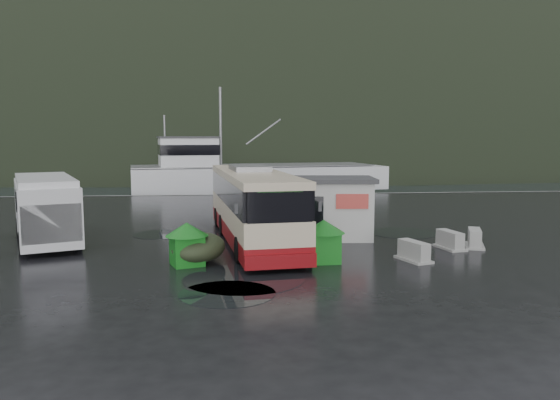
{
  "coord_description": "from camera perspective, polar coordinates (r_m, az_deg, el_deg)",
  "views": [
    {
      "loc": [
        0.49,
        -21.17,
        4.41
      ],
      "look_at": [
        2.71,
        1.84,
        1.7
      ],
      "focal_mm": 35.0,
      "sensor_mm": 36.0,
      "label": 1
    }
  ],
  "objects": [
    {
      "name": "ground",
      "position": [
        21.63,
        -6.71,
        -5.13
      ],
      "size": [
        160.0,
        160.0,
        0.0
      ],
      "primitive_type": "plane",
      "color": "black",
      "rests_on": "ground"
    },
    {
      "name": "harbor_water",
      "position": [
        131.24,
        -5.74,
        4.74
      ],
      "size": [
        300.0,
        180.0,
        0.02
      ],
      "primitive_type": "cube",
      "color": "black",
      "rests_on": "ground"
    },
    {
      "name": "quay_edge",
      "position": [
        41.41,
        -6.15,
        0.54
      ],
      "size": [
        160.0,
        0.6,
        1.5
      ],
      "primitive_type": "cube",
      "color": "#999993",
      "rests_on": "ground"
    },
    {
      "name": "headland",
      "position": [
        271.37,
        -3.52,
        5.75
      ],
      "size": [
        780.0,
        540.0,
        570.0
      ],
      "primitive_type": "ellipsoid",
      "color": "black",
      "rests_on": "ground"
    },
    {
      "name": "coach_bus",
      "position": [
        23.03,
        -2.83,
        -4.36
      ],
      "size": [
        4.1,
        11.51,
        3.18
      ],
      "primitive_type": null,
      "rotation": [
        0.0,
        0.0,
        0.11
      ],
      "color": "beige",
      "rests_on": "ground"
    },
    {
      "name": "white_van",
      "position": [
        24.82,
        -23.13,
        -4.09
      ],
      "size": [
        4.53,
        7.01,
        2.78
      ],
      "primitive_type": null,
      "rotation": [
        0.0,
        0.0,
        0.37
      ],
      "color": "silver",
      "rests_on": "ground"
    },
    {
      "name": "waste_bin_left",
      "position": [
        19.17,
        -9.66,
        -6.71
      ],
      "size": [
        1.34,
        1.34,
        1.48
      ],
      "primitive_type": null,
      "rotation": [
        0.0,
        0.0,
        0.32
      ],
      "color": "#14711A",
      "rests_on": "ground"
    },
    {
      "name": "waste_bin_right",
      "position": [
        19.43,
        4.56,
        -6.46
      ],
      "size": [
        1.14,
        1.14,
        1.51
      ],
      "primitive_type": null,
      "rotation": [
        0.0,
        0.0,
        0.06
      ],
      "color": "#14711A",
      "rests_on": "ground"
    },
    {
      "name": "dome_tent",
      "position": [
        19.64,
        -8.48,
        -6.36
      ],
      "size": [
        2.41,
        2.94,
        1.01
      ],
      "primitive_type": null,
      "rotation": [
        0.0,
        0.0,
        -0.25
      ],
      "color": "#2D3721",
      "rests_on": "ground"
    },
    {
      "name": "ticket_kiosk",
      "position": [
        23.92,
        5.65,
        -3.97
      ],
      "size": [
        3.61,
        2.87,
        2.65
      ],
      "primitive_type": null,
      "rotation": [
        0.0,
        0.0,
        -0.09
      ],
      "color": "#B7B7B3",
      "rests_on": "ground"
    },
    {
      "name": "jersey_barrier_a",
      "position": [
        22.58,
        17.29,
        -4.88
      ],
      "size": [
        0.97,
        1.52,
        0.71
      ],
      "primitive_type": null,
      "rotation": [
        0.0,
        0.0,
        0.2
      ],
      "color": "#999993",
      "rests_on": "ground"
    },
    {
      "name": "jersey_barrier_b",
      "position": [
        23.24,
        19.63,
        -4.65
      ],
      "size": [
        1.2,
        1.6,
        0.72
      ],
      "primitive_type": null,
      "rotation": [
        0.0,
        0.0,
        -0.37
      ],
      "color": "#999993",
      "rests_on": "ground"
    },
    {
      "name": "jersey_barrier_c",
      "position": [
        20.11,
        13.77,
        -6.18
      ],
      "size": [
        1.13,
        1.57,
        0.71
      ],
      "primitive_type": null,
      "rotation": [
        0.0,
        0.0,
        0.33
      ],
      "color": "#999993",
      "rests_on": "ground"
    },
    {
      "name": "fishing_trawler",
      "position": [
        48.91,
        -2.82,
        1.51
      ],
      "size": [
        25.5,
        9.59,
        9.97
      ],
      "primitive_type": null,
      "rotation": [
        0.0,
        0.0,
        0.17
      ],
      "color": "silver",
      "rests_on": "ground"
    },
    {
      "name": "puddles",
      "position": [
        20.02,
        -0.62,
        -6.03
      ],
      "size": [
        13.8,
        12.27,
        0.01
      ],
      "color": "black",
      "rests_on": "ground"
    }
  ]
}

